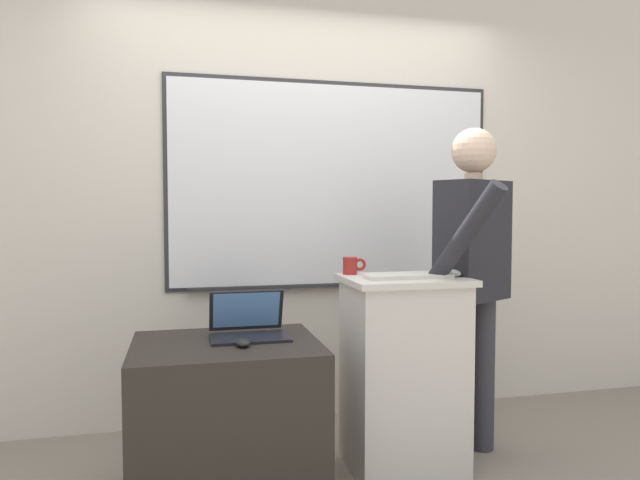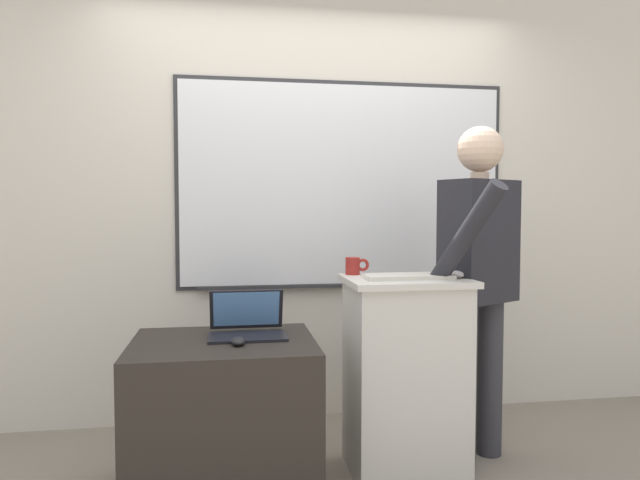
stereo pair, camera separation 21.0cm
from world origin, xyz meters
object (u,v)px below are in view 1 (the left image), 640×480
computer_mouse_by_laptop (243,343)px  lectern_podium (403,373)px  coffee_mug (351,266)px  person_presenter (473,268)px  wireless_keyboard (408,276)px  computer_mouse_by_keyboard (454,273)px  laptop (248,323)px  side_desk (227,421)px

computer_mouse_by_laptop → lectern_podium: bearing=13.7°
lectern_podium → coffee_mug: bearing=142.2°
person_presenter → computer_mouse_by_laptop: person_presenter is taller
wireless_keyboard → computer_mouse_by_keyboard: 0.24m
wireless_keyboard → person_presenter: bearing=16.8°
coffee_mug → person_presenter: bearing=-9.5°
person_presenter → laptop: bearing=156.1°
laptop → wireless_keyboard: (0.76, -0.06, 0.20)m
person_presenter → coffee_mug: (-0.62, 0.10, 0.02)m
person_presenter → coffee_mug: person_presenter is taller
wireless_keyboard → computer_mouse_by_keyboard: size_ratio=4.20×
lectern_podium → laptop: lectern_podium is taller
person_presenter → computer_mouse_by_laptop: 1.27m
lectern_podium → computer_mouse_by_laptop: 0.86m
person_presenter → wireless_keyboard: (-0.41, -0.12, -0.02)m
computer_mouse_by_laptop → person_presenter: bearing=12.2°
lectern_podium → laptop: size_ratio=2.73×
lectern_podium → computer_mouse_by_keyboard: computer_mouse_by_keyboard is taller
laptop → person_presenter: bearing=3.1°
wireless_keyboard → computer_mouse_by_keyboard: computer_mouse_by_keyboard is taller
lectern_podium → wireless_keyboard: (-0.00, -0.06, 0.48)m
computer_mouse_by_laptop → coffee_mug: size_ratio=0.82×
side_desk → coffee_mug: size_ratio=6.63×
side_desk → person_presenter: bearing=7.4°
person_presenter → coffee_mug: bearing=143.5°
wireless_keyboard → computer_mouse_by_laptop: bearing=-170.2°
wireless_keyboard → laptop: bearing=175.5°
person_presenter → wireless_keyboard: size_ratio=4.04×
laptop → computer_mouse_by_laptop: laptop is taller
side_desk → computer_mouse_by_laptop: computer_mouse_by_laptop is taller
lectern_podium → computer_mouse_by_keyboard: 0.55m
person_presenter → computer_mouse_by_keyboard: bearing=-173.0°
laptop → computer_mouse_by_keyboard: (1.00, -0.05, 0.21)m
computer_mouse_by_keyboard → coffee_mug: bearing=154.9°
lectern_podium → person_presenter: (0.41, 0.06, 0.50)m
side_desk → person_presenter: size_ratio=0.48×
side_desk → wireless_keyboard: 1.06m
side_desk → computer_mouse_by_keyboard: bearing=2.9°
side_desk → laptop: (0.11, 0.10, 0.41)m
side_desk → computer_mouse_by_laptop: 0.39m
laptop → computer_mouse_by_keyboard: size_ratio=3.50×
side_desk → computer_mouse_by_laptop: size_ratio=8.08×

